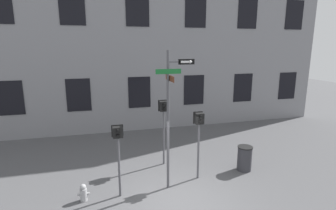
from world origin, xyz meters
The scene contains 8 objects.
ground_plane centered at (0.00, 0.00, 0.00)m, with size 60.00×60.00×0.00m, color #515154.
building_facade centered at (0.00, 8.09, 7.00)m, with size 24.00×0.63×13.99m.
street_sign_pole centered at (-0.02, 0.87, 2.88)m, with size 1.34×1.01×4.88m.
pedestrian_signal_left centered at (-1.80, 0.78, 1.96)m, with size 0.38×0.40×2.49m.
pedestrian_signal_right centered at (1.21, 1.26, 2.06)m, with size 0.37×0.40×2.63m.
pedestrian_signal_across centered at (0.24, 2.81, 2.23)m, with size 0.40×0.40×2.82m.
fire_hydrant centered at (-2.99, 0.80, 0.28)m, with size 0.39×0.23×0.59m.
trash_bin centered at (3.30, 1.41, 0.51)m, with size 0.61×0.61×1.02m.
Camera 1 is at (-2.30, -7.43, 5.00)m, focal length 28.00 mm.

